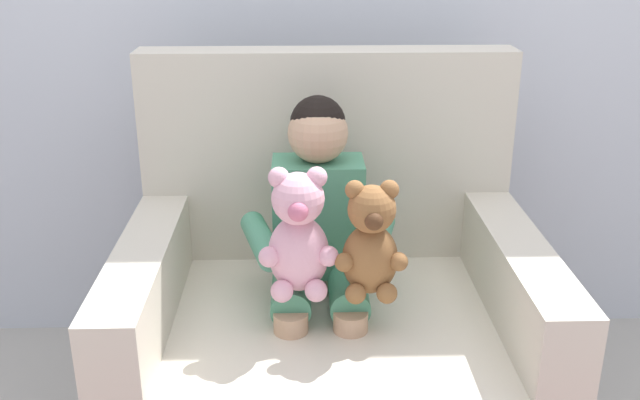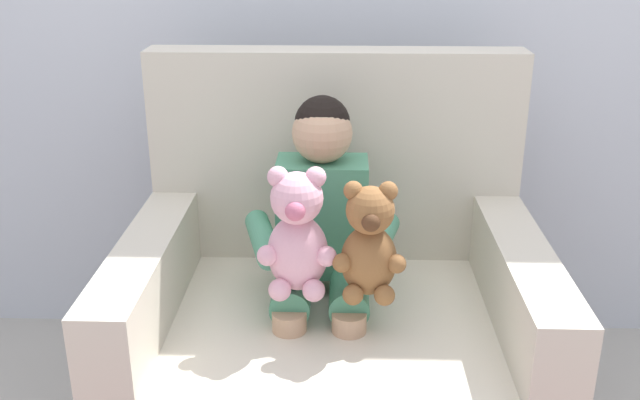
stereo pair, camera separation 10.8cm
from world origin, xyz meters
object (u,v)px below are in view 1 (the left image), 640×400
at_px(seated_child, 319,230).
at_px(plush_brown, 371,243).
at_px(plush_pink, 298,236).
at_px(armchair, 330,335).

relative_size(seated_child, plush_brown, 2.59).
bearing_deg(plush_pink, armchair, 52.42).
bearing_deg(plush_pink, plush_brown, -12.45).
bearing_deg(seated_child, plush_brown, -49.35).
bearing_deg(plush_pink, seated_child, 65.30).
distance_m(plush_brown, plush_pink, 0.19).
distance_m(seated_child, plush_pink, 0.19).
bearing_deg(plush_brown, plush_pink, -166.12).
bearing_deg(plush_brown, seated_child, 143.71).
height_order(armchair, seated_child, armchair).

